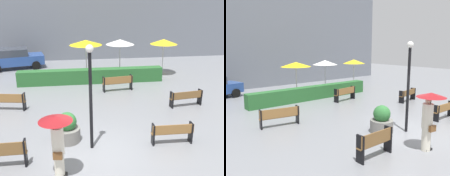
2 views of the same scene
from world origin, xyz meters
The scene contains 14 objects.
ground_plane centered at (0.00, 0.00, 0.00)m, with size 60.00×60.00×0.00m, color gray.
bench_back_row centered at (1.80, 6.58, 0.54)m, with size 1.85×0.60×0.91m.
bench_far_left centered at (-4.15, 4.47, 0.52)m, with size 1.88×0.67×0.88m.
bench_near_left centered at (-3.18, -0.58, 0.56)m, with size 1.50×0.33×0.95m.
bench_far_right centered at (4.91, 3.69, 0.49)m, with size 1.76×0.56×0.83m.
bench_near_right centered at (2.87, 0.12, 0.50)m, with size 1.62×0.36×0.84m.
pedestrian_with_umbrella centered at (-1.35, -1.39, 1.40)m, with size 1.02×1.02×2.14m.
planter_pot centered at (-1.11, 0.91, 0.51)m, with size 0.99×0.99×1.20m.
lamp_post centered at (-0.21, 0.27, 2.40)m, with size 0.28×0.28×3.91m.
patio_umbrella_yellow centered at (0.13, 10.26, 2.35)m, with size 2.26×2.26×2.53m.
patio_umbrella_white centered at (2.46, 9.75, 2.42)m, with size 1.95×1.95×2.60m.
patio_umbrella_yellow_far centered at (5.57, 9.73, 2.37)m, with size 1.89×1.89×2.55m.
hedge_strip centered at (0.35, 8.40, 0.46)m, with size 9.35×0.70×0.93m, color #28602D.
parked_car centered at (-5.27, 13.02, 0.82)m, with size 4.49×2.71×1.57m.
Camera 1 is at (-0.76, -8.94, 5.47)m, focal length 44.36 mm.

